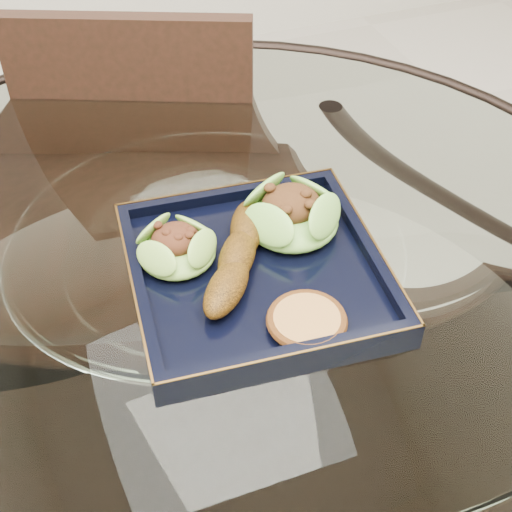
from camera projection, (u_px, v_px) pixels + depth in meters
name	position (u px, v px, depth m)	size (l,w,h in m)	color
dining_table	(214.00, 365.00, 0.91)	(1.13, 1.13, 0.77)	white
dining_chair	(141.00, 270.00, 1.18)	(0.50, 0.50, 0.89)	#321810
navy_plate	(256.00, 276.00, 0.78)	(0.27, 0.27, 0.02)	black
lettuce_wrap_left	(177.00, 249.00, 0.78)	(0.09, 0.09, 0.03)	#649C2D
lettuce_wrap_right	(292.00, 216.00, 0.81)	(0.11, 0.11, 0.04)	#4F902A
roasted_plantain	(237.00, 256.00, 0.77)	(0.18, 0.04, 0.03)	#663D0A
crumb_patty	(307.00, 322.00, 0.71)	(0.07, 0.07, 0.01)	#BD7D3F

